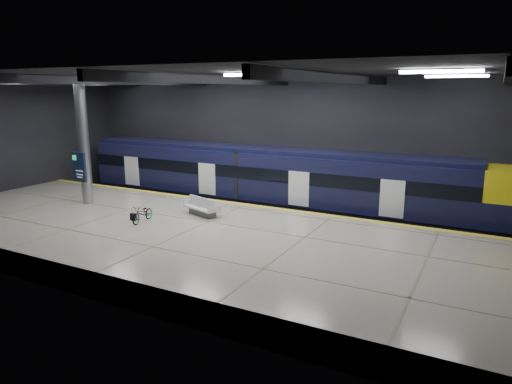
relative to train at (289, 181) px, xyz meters
The scene contains 10 objects.
ground 6.03m from the train, 104.02° to the right, with size 30.00×30.00×0.00m, color black.
room_shell 6.74m from the train, 104.04° to the right, with size 30.10×16.10×8.05m.
platform 8.25m from the train, 99.74° to the right, with size 30.00×11.00×1.10m, color beige.
safety_strip 3.21m from the train, 116.55° to the right, with size 30.00×0.40×0.01m, color yellow.
rails 2.41m from the train, behind, with size 30.00×1.52×0.16m.
train is the anchor object (origin of this frame).
bench 6.12m from the train, 111.80° to the right, with size 2.24×1.47×0.92m.
bicycle 8.99m from the train, 117.19° to the right, with size 0.56×1.61×0.85m, color #99999E.
pannier_bag 9.30m from the train, 120.50° to the right, with size 0.30×0.18×0.35m, color black.
info_column 11.67m from the train, 145.16° to the right, with size 0.90×0.78×6.90m.
Camera 1 is at (11.84, -18.54, 7.30)m, focal length 32.00 mm.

